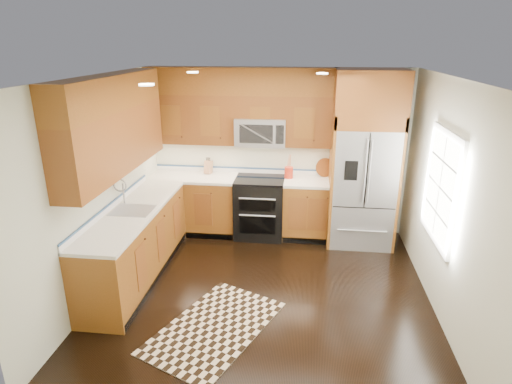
# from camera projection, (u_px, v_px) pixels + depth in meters

# --- Properties ---
(ground) EXTENTS (4.00, 4.00, 0.00)m
(ground) POSITION_uv_depth(u_px,v_px,m) (264.00, 292.00, 5.33)
(ground) COLOR black
(ground) RESTS_ON ground
(wall_back) EXTENTS (4.00, 0.02, 2.60)m
(wall_back) POSITION_uv_depth(u_px,v_px,m) (278.00, 152.00, 6.77)
(wall_back) COLOR silver
(wall_back) RESTS_ON ground
(wall_left) EXTENTS (0.02, 4.00, 2.60)m
(wall_left) POSITION_uv_depth(u_px,v_px,m) (99.00, 188.00, 5.12)
(wall_left) COLOR silver
(wall_left) RESTS_ON ground
(wall_right) EXTENTS (0.02, 4.00, 2.60)m
(wall_right) POSITION_uv_depth(u_px,v_px,m) (447.00, 202.00, 4.67)
(wall_right) COLOR silver
(wall_right) RESTS_ON ground
(window) EXTENTS (0.04, 1.10, 1.30)m
(window) POSITION_uv_depth(u_px,v_px,m) (441.00, 187.00, 4.83)
(window) COLOR white
(window) RESTS_ON ground
(base_cabinets) EXTENTS (2.85, 3.00, 0.90)m
(base_cabinets) POSITION_uv_depth(u_px,v_px,m) (186.00, 225.00, 6.16)
(base_cabinets) COLOR brown
(base_cabinets) RESTS_ON ground
(countertop) EXTENTS (2.86, 3.01, 0.04)m
(countertop) POSITION_uv_depth(u_px,v_px,m) (196.00, 192.00, 6.09)
(countertop) COLOR white
(countertop) RESTS_ON base_cabinets
(upper_cabinets) EXTENTS (2.85, 3.00, 1.15)m
(upper_cabinets) POSITION_uv_depth(u_px,v_px,m) (189.00, 114.00, 5.80)
(upper_cabinets) COLOR brown
(upper_cabinets) RESTS_ON ground
(range) EXTENTS (0.76, 0.67, 0.95)m
(range) POSITION_uv_depth(u_px,v_px,m) (260.00, 208.00, 6.76)
(range) COLOR black
(range) RESTS_ON ground
(microwave) EXTENTS (0.76, 0.40, 0.42)m
(microwave) POSITION_uv_depth(u_px,v_px,m) (261.00, 132.00, 6.49)
(microwave) COLOR #B2B2B7
(microwave) RESTS_ON ground
(refrigerator) EXTENTS (0.98, 0.75, 2.60)m
(refrigerator) POSITION_uv_depth(u_px,v_px,m) (364.00, 160.00, 6.27)
(refrigerator) COLOR #B2B2B7
(refrigerator) RESTS_ON ground
(sink_faucet) EXTENTS (0.54, 0.44, 0.37)m
(sink_faucet) POSITION_uv_depth(u_px,v_px,m) (131.00, 206.00, 5.41)
(sink_faucet) COLOR #B2B2B7
(sink_faucet) RESTS_ON countertop
(rug) EXTENTS (1.49, 1.81, 0.01)m
(rug) POSITION_uv_depth(u_px,v_px,m) (215.00, 327.00, 4.67)
(rug) COLOR black
(rug) RESTS_ON ground
(knife_block) EXTENTS (0.12, 0.15, 0.26)m
(knife_block) POSITION_uv_depth(u_px,v_px,m) (208.00, 167.00, 6.87)
(knife_block) COLOR #A77451
(knife_block) RESTS_ON countertop
(utensil_crock) EXTENTS (0.17, 0.17, 0.37)m
(utensil_crock) POSITION_uv_depth(u_px,v_px,m) (289.00, 170.00, 6.63)
(utensil_crock) COLOR #B12815
(utensil_crock) RESTS_ON countertop
(cutting_board) EXTENTS (0.37, 0.37, 0.02)m
(cutting_board) POSITION_uv_depth(u_px,v_px,m) (325.00, 176.00, 6.74)
(cutting_board) COLOR brown
(cutting_board) RESTS_ON countertop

